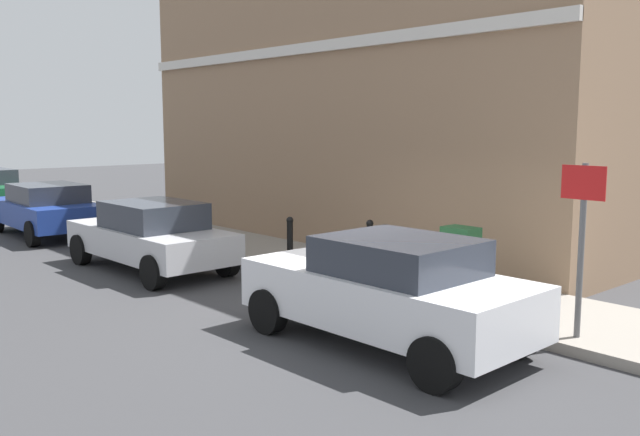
% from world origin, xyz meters
% --- Properties ---
extents(ground, '(80.00, 80.00, 0.00)m').
position_xyz_m(ground, '(0.00, 0.00, 0.00)').
color(ground, '#38383A').
extents(sidewalk, '(2.43, 30.00, 0.15)m').
position_xyz_m(sidewalk, '(1.98, 6.00, 0.07)').
color(sidewalk, gray).
rests_on(sidewalk, ground).
extents(corner_building, '(7.62, 13.33, 8.08)m').
position_xyz_m(corner_building, '(6.96, 4.67, 4.04)').
color(corner_building, '#937256').
rests_on(corner_building, ground).
extents(car_white, '(1.96, 4.08, 1.48)m').
position_xyz_m(car_white, '(-0.61, -1.46, 0.77)').
color(car_white, silver).
rests_on(car_white, ground).
extents(car_silver, '(1.88, 4.19, 1.41)m').
position_xyz_m(car_silver, '(-0.68, 4.96, 0.73)').
color(car_silver, '#B7B7BC').
rests_on(car_silver, ground).
extents(car_blue, '(1.99, 4.12, 1.40)m').
position_xyz_m(car_blue, '(-0.64, 10.77, 0.73)').
color(car_blue, navy).
rests_on(car_blue, ground).
extents(utility_cabinet, '(0.46, 0.61, 1.15)m').
position_xyz_m(utility_cabinet, '(1.76, -0.85, 0.68)').
color(utility_cabinet, '#1E4C28').
rests_on(utility_cabinet, sidewalk).
extents(bollard_near_cabinet, '(0.14, 0.14, 1.04)m').
position_xyz_m(bollard_near_cabinet, '(1.86, 1.28, 0.70)').
color(bollard_near_cabinet, black).
rests_on(bollard_near_cabinet, sidewalk).
extents(bollard_far_kerb, '(0.14, 0.14, 1.04)m').
position_xyz_m(bollard_far_kerb, '(1.02, 2.60, 0.70)').
color(bollard_far_kerb, black).
rests_on(bollard_far_kerb, sidewalk).
extents(street_sign, '(0.08, 0.60, 2.30)m').
position_xyz_m(street_sign, '(1.16, -3.20, 1.66)').
color(street_sign, '#59595B').
rests_on(street_sign, sidewalk).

